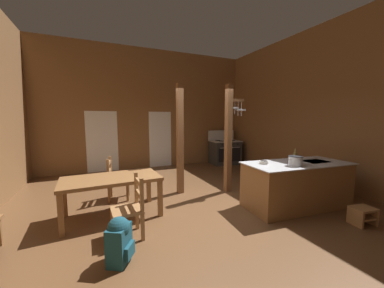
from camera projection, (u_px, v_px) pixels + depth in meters
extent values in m
cube|color=brown|center=(198.00, 210.00, 4.44)|extent=(8.13, 8.89, 0.10)
cube|color=brown|center=(150.00, 109.00, 7.92)|extent=(8.13, 0.14, 4.26)
cube|color=brown|center=(326.00, 106.00, 5.69)|extent=(0.14, 8.89, 4.26)
cube|color=white|center=(102.00, 142.00, 7.32)|extent=(1.00, 0.01, 2.05)
cube|color=white|center=(160.00, 139.00, 8.13)|extent=(0.84, 0.01, 2.05)
cube|color=brown|center=(296.00, 185.00, 4.45)|extent=(2.17, 1.07, 0.90)
cube|color=#B7BABF|center=(298.00, 163.00, 4.40)|extent=(2.23, 1.13, 0.02)
cube|color=black|center=(315.00, 161.00, 4.55)|extent=(0.55, 0.44, 0.00)
cube|color=black|center=(280.00, 197.00, 4.90)|extent=(1.99, 0.20, 0.10)
cube|color=#313131|center=(225.00, 153.00, 8.64)|extent=(1.15, 0.84, 0.90)
cube|color=black|center=(230.00, 155.00, 8.29)|extent=(0.93, 0.08, 0.52)
cylinder|color=#B7BABF|center=(230.00, 148.00, 8.23)|extent=(0.82, 0.09, 0.02)
cube|color=#B7BABF|center=(225.00, 141.00, 8.59)|extent=(1.20, 0.88, 0.03)
cube|color=#B7BABF|center=(221.00, 135.00, 8.90)|extent=(1.14, 0.13, 0.40)
cylinder|color=black|center=(233.00, 141.00, 8.53)|extent=(0.21, 0.21, 0.01)
cylinder|color=black|center=(221.00, 141.00, 8.36)|extent=(0.21, 0.21, 0.01)
cylinder|color=black|center=(229.00, 140.00, 8.81)|extent=(0.21, 0.21, 0.01)
cylinder|color=black|center=(218.00, 140.00, 8.65)|extent=(0.21, 0.21, 0.01)
cylinder|color=black|center=(238.00, 144.00, 8.33)|extent=(0.05, 0.03, 0.04)
cylinder|color=black|center=(233.00, 144.00, 8.26)|extent=(0.05, 0.03, 0.04)
cylinder|color=black|center=(228.00, 145.00, 8.19)|extent=(0.05, 0.03, 0.04)
cylinder|color=black|center=(222.00, 145.00, 8.12)|extent=(0.05, 0.03, 0.04)
cube|color=brown|center=(228.00, 139.00, 5.29)|extent=(0.14, 0.14, 2.61)
cube|color=brown|center=(235.00, 100.00, 5.25)|extent=(0.49, 0.09, 0.06)
cylinder|color=#B7BABF|center=(235.00, 104.00, 5.26)|extent=(0.01, 0.01, 0.17)
cylinder|color=#B7BABF|center=(235.00, 108.00, 5.27)|extent=(0.18, 0.18, 0.04)
cylinder|color=#B7BABF|center=(235.00, 111.00, 5.28)|extent=(0.02, 0.02, 0.14)
cylinder|color=#B7BABF|center=(238.00, 104.00, 5.30)|extent=(0.01, 0.01, 0.21)
cylinder|color=#B7BABF|center=(238.00, 110.00, 5.32)|extent=(0.17, 0.17, 0.04)
cylinder|color=#B7BABF|center=(238.00, 113.00, 5.33)|extent=(0.02, 0.02, 0.14)
cylinder|color=#B7BABF|center=(242.00, 105.00, 5.35)|extent=(0.01, 0.01, 0.22)
cylinder|color=#B7BABF|center=(241.00, 110.00, 5.36)|extent=(0.22, 0.22, 0.04)
cylinder|color=#B7BABF|center=(241.00, 113.00, 5.37)|extent=(0.02, 0.02, 0.14)
cube|color=brown|center=(180.00, 139.00, 5.18)|extent=(0.14, 0.14, 2.61)
cube|color=#9E7044|center=(363.00, 209.00, 3.69)|extent=(0.40, 0.34, 0.04)
cube|color=#9E7044|center=(355.00, 218.00, 3.67)|extent=(0.09, 0.28, 0.26)
cube|color=#9E7044|center=(370.00, 216.00, 3.75)|extent=(0.09, 0.28, 0.26)
cube|color=#9E7044|center=(362.00, 217.00, 3.71)|extent=(0.36, 0.33, 0.03)
cube|color=brown|center=(112.00, 179.00, 3.96)|extent=(1.74, 0.98, 0.06)
cube|color=brown|center=(64.00, 198.00, 4.00)|extent=(0.08, 0.08, 0.68)
cube|color=brown|center=(149.00, 186.00, 4.70)|extent=(0.08, 0.08, 0.68)
cube|color=brown|center=(61.00, 215.00, 3.31)|extent=(0.08, 0.08, 0.68)
cube|color=brown|center=(160.00, 198.00, 4.01)|extent=(0.08, 0.08, 0.68)
cube|color=#9E7044|center=(127.00, 210.00, 3.28)|extent=(0.46, 0.46, 0.04)
cube|color=#9E7044|center=(116.00, 233.00, 3.05)|extent=(0.05, 0.05, 0.41)
cube|color=#9E7044|center=(113.00, 222.00, 3.39)|extent=(0.05, 0.05, 0.41)
cube|color=#9E7044|center=(142.00, 210.00, 3.18)|extent=(0.05, 0.05, 0.95)
cube|color=#9E7044|center=(137.00, 201.00, 3.52)|extent=(0.05, 0.05, 0.95)
cube|color=#9E7044|center=(139.00, 182.00, 3.31)|extent=(0.05, 0.38, 0.07)
cube|color=#9E7044|center=(139.00, 194.00, 3.33)|extent=(0.05, 0.38, 0.07)
cube|color=#9E7044|center=(119.00, 180.00, 4.86)|extent=(0.51, 0.51, 0.04)
cube|color=#9E7044|center=(128.00, 187.00, 5.12)|extent=(0.06, 0.06, 0.41)
cube|color=#9E7044|center=(127.00, 192.00, 4.75)|extent=(0.06, 0.06, 0.41)
cube|color=#9E7044|center=(111.00, 177.00, 4.99)|extent=(0.06, 0.06, 0.95)
cube|color=#9E7044|center=(109.00, 181.00, 4.63)|extent=(0.06, 0.06, 0.95)
cube|color=#9E7044|center=(109.00, 163.00, 4.77)|extent=(0.10, 0.38, 0.07)
cube|color=#9E7044|center=(109.00, 171.00, 4.79)|extent=(0.10, 0.38, 0.07)
cube|color=#194756|center=(119.00, 244.00, 2.71)|extent=(0.35, 0.39, 0.48)
cube|color=#194756|center=(129.00, 251.00, 2.71)|extent=(0.17, 0.22, 0.17)
cylinder|color=black|center=(113.00, 240.00, 2.82)|extent=(0.05, 0.05, 0.38)
cylinder|color=black|center=(106.00, 248.00, 2.63)|extent=(0.05, 0.05, 0.38)
sphere|color=#194756|center=(119.00, 228.00, 2.69)|extent=(0.37, 0.37, 0.27)
cylinder|color=#B7BABF|center=(295.00, 161.00, 4.10)|extent=(0.25, 0.25, 0.18)
cylinder|color=black|center=(296.00, 156.00, 4.09)|extent=(0.26, 0.26, 0.01)
cylinder|color=#B7BABF|center=(290.00, 159.00, 4.04)|extent=(0.05, 0.02, 0.02)
cylinder|color=#B7BABF|center=(301.00, 158.00, 4.15)|extent=(0.05, 0.02, 0.02)
cylinder|color=silver|center=(264.00, 162.00, 4.28)|extent=(0.17, 0.17, 0.06)
cylinder|color=black|center=(264.00, 161.00, 4.27)|extent=(0.14, 0.14, 0.00)
cylinder|color=brown|center=(295.00, 158.00, 4.30)|extent=(0.06, 0.06, 0.22)
cylinder|color=brown|center=(295.00, 151.00, 4.28)|extent=(0.03, 0.03, 0.08)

